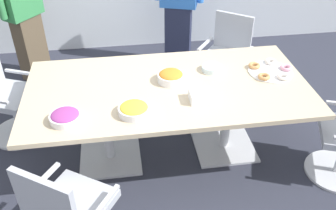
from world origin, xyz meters
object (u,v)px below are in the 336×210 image
office_chair_2 (6,100)px  snack_bowl_chips_orange (171,76)px  snack_bowl_candy_mix (65,117)px  office_chair_1 (226,61)px  plate_stack (212,68)px  conference_table (168,98)px  napkin_pile (199,96)px  person_standing_0 (23,10)px  person_standing_1 (179,0)px  donut_platter (271,70)px  snack_bowl_chips_yellow (134,109)px

office_chair_2 → snack_bowl_chips_orange: 1.65m
snack_bowl_candy_mix → office_chair_1: bearing=39.4°
office_chair_1 → snack_bowl_chips_orange: (-0.77, -0.90, 0.39)m
office_chair_2 → snack_bowl_candy_mix: (0.69, -0.88, 0.38)m
snack_bowl_chips_orange → plate_stack: (0.39, 0.13, -0.03)m
conference_table → napkin_pile: napkin_pile is taller
person_standing_0 → plate_stack: size_ratio=9.16×
person_standing_1 → snack_bowl_candy_mix: 2.42m
person_standing_0 → person_standing_1: (1.83, 0.08, -0.00)m
person_standing_1 → person_standing_0: bearing=21.3°
person_standing_1 → snack_bowl_chips_orange: size_ratio=7.20×
person_standing_1 → donut_platter: 1.73m
office_chair_2 → snack_bowl_candy_mix: bearing=61.4°
office_chair_2 → snack_bowl_chips_yellow: 1.52m
snack_bowl_candy_mix → plate_stack: snack_bowl_candy_mix is taller
conference_table → donut_platter: size_ratio=5.97×
person_standing_0 → office_chair_2: bearing=34.2°
office_chair_1 → snack_bowl_chips_yellow: (-1.12, -1.32, 0.38)m
office_chair_2 → person_standing_1: person_standing_1 is taller
conference_table → napkin_pile: 0.37m
office_chair_1 → person_standing_1: person_standing_1 is taller
snack_bowl_chips_yellow → snack_bowl_candy_mix: bearing=-178.1°
conference_table → plate_stack: (0.43, 0.20, 0.15)m
office_chair_1 → person_standing_0: person_standing_0 is taller
person_standing_1 → snack_bowl_chips_yellow: person_standing_1 is taller
person_standing_1 → napkin_pile: 1.99m
office_chair_1 → person_standing_1: 0.98m
snack_bowl_chips_yellow → snack_bowl_candy_mix: (-0.51, -0.02, -0.00)m
snack_bowl_chips_yellow → person_standing_0: bearing=119.3°
person_standing_1 → donut_platter: bearing=127.8°
person_standing_1 → snack_bowl_chips_orange: (-0.35, -1.66, -0.07)m
person_standing_0 → donut_platter: size_ratio=4.16×
snack_bowl_chips_orange → napkin_pile: bearing=-61.3°
office_chair_1 → plate_stack: bearing=101.5°
office_chair_1 → person_standing_0: 2.39m
snack_bowl_chips_orange → snack_bowl_candy_mix: snack_bowl_chips_orange is taller
person_standing_1 → snack_bowl_candy_mix: size_ratio=7.09×
office_chair_1 → snack_bowl_chips_yellow: bearing=87.3°
person_standing_1 → snack_bowl_chips_orange: bearing=96.9°
person_standing_0 → person_standing_1: person_standing_0 is taller
person_standing_1 → napkin_pile: person_standing_1 is taller
snack_bowl_chips_yellow → snack_bowl_chips_orange: snack_bowl_chips_orange is taller
person_standing_0 → napkin_pile: size_ratio=11.19×
snack_bowl_chips_orange → donut_platter: bearing=1.5°
snack_bowl_chips_yellow → snack_bowl_candy_mix: size_ratio=1.03×
office_chair_2 → snack_bowl_chips_yellow: bearing=77.6°
office_chair_1 → napkin_pile: (-0.60, -1.22, 0.39)m
conference_table → person_standing_1: person_standing_1 is taller
office_chair_1 → plate_stack: 0.94m
donut_platter → napkin_pile: bearing=-154.8°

